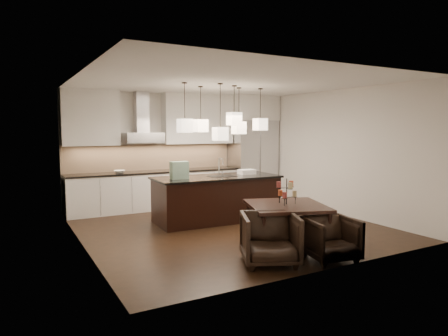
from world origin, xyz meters
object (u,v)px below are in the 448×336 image
dining_table (286,226)px  armchair_right (331,239)px  armchair_left (270,239)px  island_body (217,199)px  refrigerator (253,160)px

dining_table → armchair_right: 0.85m
armchair_left → armchair_right: armchair_left is taller
dining_table → island_body: bearing=111.7°
armchair_left → armchair_right: (0.87, -0.31, -0.05)m
refrigerator → armchair_left: 5.30m
armchair_left → refrigerator: bearing=84.1°
refrigerator → armchair_right: size_ratio=3.06×
refrigerator → dining_table: (-1.97, -4.02, -0.72)m
armchair_right → armchair_left: bearing=172.3°
armchair_left → armchair_right: size_ratio=1.14×
refrigerator → armchair_right: bearing=-110.1°
refrigerator → island_body: (-2.05, -1.77, -0.63)m
dining_table → armchair_right: (0.19, -0.83, -0.04)m
refrigerator → armchair_right: 5.22m
island_body → refrigerator: bearing=42.8°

